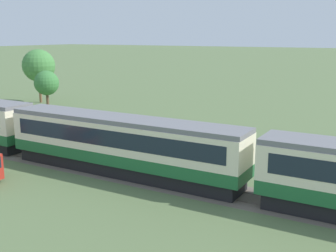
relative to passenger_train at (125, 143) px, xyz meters
The scene contains 4 objects.
passenger_train is the anchor object (origin of this frame).
railway_track 5.32m from the passenger_train, behind, with size 140.20×3.60×0.04m.
yard_tree_1 34.78m from the passenger_train, 145.60° to the left, with size 4.49×4.49×7.42m.
yard_tree_2 24.85m from the passenger_train, 147.33° to the left, with size 2.91×2.91×5.25m.
Camera 1 is at (-2.93, -22.65, 9.38)m, focal length 45.00 mm.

